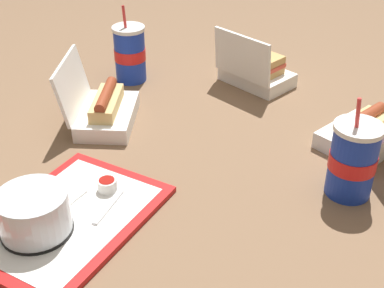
{
  "coord_description": "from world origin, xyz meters",
  "views": [
    {
      "loc": [
        0.91,
        0.34,
        0.68
      ],
      "look_at": [
        -0.02,
        -0.02,
        0.05
      ],
      "focal_mm": 50.0,
      "sensor_mm": 36.0,
      "label": 1
    }
  ],
  "objects_px": {
    "clamshell_hotdog_corner": "(103,109)",
    "soda_cup_right": "(130,54)",
    "plastic_fork": "(108,207)",
    "clamshell_sandwich_back": "(256,70)",
    "clamshell_hotdog_front": "(367,133)",
    "soda_cup_left": "(353,160)",
    "ketchup_cup": "(107,184)",
    "cake_container": "(34,214)",
    "food_tray": "(68,219)"
  },
  "relations": [
    {
      "from": "clamshell_hotdog_corner",
      "to": "soda_cup_right",
      "type": "relative_size",
      "value": 1.11
    },
    {
      "from": "plastic_fork",
      "to": "soda_cup_right",
      "type": "distance_m",
      "value": 0.61
    },
    {
      "from": "clamshell_sandwich_back",
      "to": "clamshell_hotdog_front",
      "type": "xyz_separation_m",
      "value": [
        0.24,
        0.33,
        -0.0
      ]
    },
    {
      "from": "soda_cup_right",
      "to": "soda_cup_left",
      "type": "relative_size",
      "value": 1.01
    },
    {
      "from": "plastic_fork",
      "to": "clamshell_hotdog_corner",
      "type": "height_order",
      "value": "clamshell_hotdog_corner"
    },
    {
      "from": "plastic_fork",
      "to": "clamshell_sandwich_back",
      "type": "bearing_deg",
      "value": 170.1
    },
    {
      "from": "plastic_fork",
      "to": "clamshell_sandwich_back",
      "type": "relative_size",
      "value": 0.47
    },
    {
      "from": "clamshell_hotdog_front",
      "to": "plastic_fork",
      "type": "bearing_deg",
      "value": -46.1
    },
    {
      "from": "clamshell_hotdog_corner",
      "to": "soda_cup_left",
      "type": "distance_m",
      "value": 0.61
    },
    {
      "from": "ketchup_cup",
      "to": "soda_cup_right",
      "type": "distance_m",
      "value": 0.55
    },
    {
      "from": "clamshell_hotdog_front",
      "to": "soda_cup_right",
      "type": "height_order",
      "value": "soda_cup_right"
    },
    {
      "from": "clamshell_hotdog_front",
      "to": "clamshell_sandwich_back",
      "type": "bearing_deg",
      "value": -125.7
    },
    {
      "from": "cake_container",
      "to": "soda_cup_left",
      "type": "distance_m",
      "value": 0.62
    },
    {
      "from": "clamshell_sandwich_back",
      "to": "soda_cup_left",
      "type": "distance_m",
      "value": 0.53
    },
    {
      "from": "cake_container",
      "to": "clamshell_sandwich_back",
      "type": "bearing_deg",
      "value": 165.45
    },
    {
      "from": "clamshell_hotdog_corner",
      "to": "food_tray",
      "type": "bearing_deg",
      "value": 18.92
    },
    {
      "from": "cake_container",
      "to": "clamshell_hotdog_corner",
      "type": "bearing_deg",
      "value": -167.35
    },
    {
      "from": "ketchup_cup",
      "to": "food_tray",
      "type": "bearing_deg",
      "value": -15.7
    },
    {
      "from": "plastic_fork",
      "to": "soda_cup_right",
      "type": "height_order",
      "value": "soda_cup_right"
    },
    {
      "from": "cake_container",
      "to": "plastic_fork",
      "type": "height_order",
      "value": "cake_container"
    },
    {
      "from": "food_tray",
      "to": "clamshell_hotdog_corner",
      "type": "height_order",
      "value": "clamshell_hotdog_corner"
    },
    {
      "from": "ketchup_cup",
      "to": "soda_cup_right",
      "type": "height_order",
      "value": "soda_cup_right"
    },
    {
      "from": "clamshell_hotdog_front",
      "to": "soda_cup_left",
      "type": "height_order",
      "value": "soda_cup_left"
    },
    {
      "from": "cake_container",
      "to": "soda_cup_left",
      "type": "bearing_deg",
      "value": 123.82
    },
    {
      "from": "ketchup_cup",
      "to": "clamshell_hotdog_corner",
      "type": "height_order",
      "value": "clamshell_hotdog_corner"
    },
    {
      "from": "food_tray",
      "to": "ketchup_cup",
      "type": "height_order",
      "value": "ketchup_cup"
    },
    {
      "from": "food_tray",
      "to": "plastic_fork",
      "type": "distance_m",
      "value": 0.08
    },
    {
      "from": "clamshell_hotdog_corner",
      "to": "ketchup_cup",
      "type": "bearing_deg",
      "value": 30.62
    },
    {
      "from": "plastic_fork",
      "to": "clamshell_sandwich_back",
      "type": "distance_m",
      "value": 0.67
    },
    {
      "from": "soda_cup_right",
      "to": "clamshell_sandwich_back",
      "type": "bearing_deg",
      "value": 106.7
    },
    {
      "from": "ketchup_cup",
      "to": "soda_cup_left",
      "type": "height_order",
      "value": "soda_cup_left"
    },
    {
      "from": "ketchup_cup",
      "to": "soda_cup_right",
      "type": "bearing_deg",
      "value": -158.26
    },
    {
      "from": "clamshell_hotdog_corner",
      "to": "soda_cup_left",
      "type": "xyz_separation_m",
      "value": [
        0.07,
        0.61,
        0.04
      ]
    },
    {
      "from": "plastic_fork",
      "to": "clamshell_sandwich_back",
      "type": "height_order",
      "value": "clamshell_sandwich_back"
    },
    {
      "from": "clamshell_hotdog_corner",
      "to": "clamshell_hotdog_front",
      "type": "bearing_deg",
      "value": 100.59
    },
    {
      "from": "ketchup_cup",
      "to": "clamshell_hotdog_front",
      "type": "relative_size",
      "value": 0.16
    },
    {
      "from": "ketchup_cup",
      "to": "soda_cup_left",
      "type": "distance_m",
      "value": 0.5
    },
    {
      "from": "food_tray",
      "to": "cake_container",
      "type": "height_order",
      "value": "cake_container"
    },
    {
      "from": "food_tray",
      "to": "plastic_fork",
      "type": "height_order",
      "value": "plastic_fork"
    },
    {
      "from": "ketchup_cup",
      "to": "clamshell_sandwich_back",
      "type": "bearing_deg",
      "value": 167.08
    },
    {
      "from": "food_tray",
      "to": "clamshell_hotdog_front",
      "type": "height_order",
      "value": "clamshell_hotdog_front"
    },
    {
      "from": "soda_cup_right",
      "to": "soda_cup_left",
      "type": "xyz_separation_m",
      "value": [
        0.32,
        0.66,
        -0.0
      ]
    },
    {
      "from": "soda_cup_left",
      "to": "clamshell_hotdog_corner",
      "type": "bearing_deg",
      "value": -96.59
    },
    {
      "from": "soda_cup_right",
      "to": "soda_cup_left",
      "type": "distance_m",
      "value": 0.73
    },
    {
      "from": "soda_cup_right",
      "to": "ketchup_cup",
      "type": "bearing_deg",
      "value": 21.74
    },
    {
      "from": "clamshell_hotdog_corner",
      "to": "clamshell_hotdog_front",
      "type": "height_order",
      "value": "clamshell_hotdog_front"
    },
    {
      "from": "ketchup_cup",
      "to": "clamshell_hotdog_corner",
      "type": "distance_m",
      "value": 0.3
    },
    {
      "from": "cake_container",
      "to": "plastic_fork",
      "type": "relative_size",
      "value": 1.21
    },
    {
      "from": "cake_container",
      "to": "soda_cup_right",
      "type": "xyz_separation_m",
      "value": [
        -0.67,
        -0.14,
        0.03
      ]
    },
    {
      "from": "cake_container",
      "to": "soda_cup_right",
      "type": "relative_size",
      "value": 0.6
    }
  ]
}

